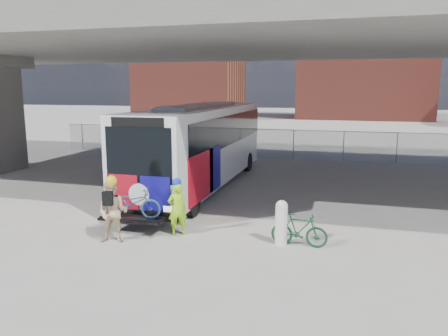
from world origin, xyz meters
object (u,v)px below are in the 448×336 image
at_px(bus, 201,140).
at_px(bike_parked, 299,230).
at_px(bollard, 281,221).
at_px(cyclist_hivis, 177,208).
at_px(cyclist_tan, 113,211).

distance_m(bus, bike_parked, 8.25).
relative_size(bollard, cyclist_hivis, 0.74).
bearing_deg(cyclist_tan, cyclist_hivis, 26.36).
xyz_separation_m(cyclist_tan, bike_parked, (5.16, 1.16, -0.46)).
bearing_deg(bollard, cyclist_hivis, -180.00).
bearing_deg(cyclist_hivis, bollard, 149.30).
height_order(bus, cyclist_hivis, bus).
relative_size(cyclist_hivis, cyclist_tan, 0.89).
relative_size(bollard, cyclist_tan, 0.66).
relative_size(bus, cyclist_hivis, 7.39).
bearing_deg(bollard, bus, 125.67).
relative_size(cyclist_tan, bike_parked, 1.25).
height_order(cyclist_tan, bike_parked, cyclist_tan).
xyz_separation_m(bus, cyclist_tan, (-0.12, -7.47, -1.17)).
bearing_deg(cyclist_hivis, cyclist_tan, 6.81).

